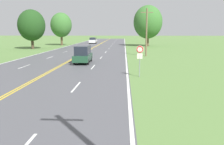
# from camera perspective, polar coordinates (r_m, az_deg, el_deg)

# --- Properties ---
(traffic_sign) EXTENTS (0.60, 0.10, 2.59)m
(traffic_sign) POSITION_cam_1_polar(r_m,az_deg,el_deg) (19.50, 6.71, 4.58)
(traffic_sign) COLOR gray
(traffic_sign) RESTS_ON ground
(utility_pole_midground) EXTENTS (1.80, 0.24, 7.06)m
(utility_pole_midground) POSITION_cam_1_polar(r_m,az_deg,el_deg) (36.26, 8.30, 9.73)
(utility_pole_midground) COLOR brown
(utility_pole_midground) RESTS_ON ground
(tree_left_verge) EXTENTS (7.09, 7.09, 10.04)m
(tree_left_verge) POSITION_cam_1_polar(r_m,az_deg,el_deg) (60.55, 8.63, 11.91)
(tree_left_verge) COLOR brown
(tree_left_verge) RESTS_ON ground
(tree_right_cluster) EXTENTS (5.58, 5.58, 8.56)m
(tree_right_cluster) POSITION_cam_1_polar(r_m,az_deg,el_deg) (65.33, -12.14, 11.11)
(tree_right_cluster) COLOR brown
(tree_right_cluster) RESTS_ON ground
(tree_far_back) EXTENTS (5.65, 5.65, 8.20)m
(tree_far_back) POSITION_cam_1_polar(r_m,az_deg,el_deg) (53.30, -18.80, 10.70)
(tree_far_back) COLOR #473828
(tree_far_back) RESTS_ON ground
(car_dark_green_van_mid_near) EXTENTS (1.85, 4.85, 2.05)m
(car_dark_green_van_mid_near) POSITION_cam_1_polar(r_m,az_deg,el_deg) (28.38, -7.00, 4.42)
(car_dark_green_van_mid_near) COLOR black
(car_dark_green_van_mid_near) RESTS_ON ground
(car_white_suv_mid_far) EXTENTS (1.90, 4.71, 1.84)m
(car_white_suv_mid_far) POSITION_cam_1_polar(r_m,az_deg,el_deg) (72.54, -4.59, 7.72)
(car_white_suv_mid_far) COLOR black
(car_white_suv_mid_far) RESTS_ON ground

